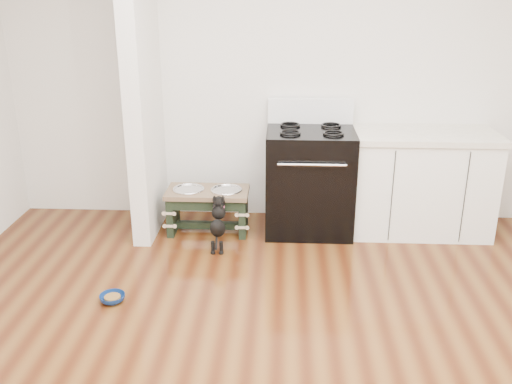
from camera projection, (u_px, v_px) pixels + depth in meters
The scene contains 8 objects.
ground at pixel (276, 383), 3.21m from camera, with size 5.00×5.00×0.00m, color #421C0B.
room_shell at pixel (281, 98), 2.64m from camera, with size 5.00×5.00×5.00m.
partition_wall at pixel (142, 80), 4.76m from camera, with size 0.15×0.80×2.70m, color silver.
oven_range at pixel (309, 179), 5.05m from camera, with size 0.76×0.69×1.14m.
cabinet_run at pixel (420, 183), 5.03m from camera, with size 1.24×0.64×0.91m.
dog_feeder at pixel (208, 202), 5.05m from camera, with size 0.72×0.39×0.41m.
puppy at pixel (218, 222), 4.75m from camera, with size 0.13×0.37×0.44m.
floor_bowl at pixel (112, 298), 4.01m from camera, with size 0.18×0.18×0.06m.
Camera 1 is at (0.02, -2.63, 2.13)m, focal length 40.00 mm.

